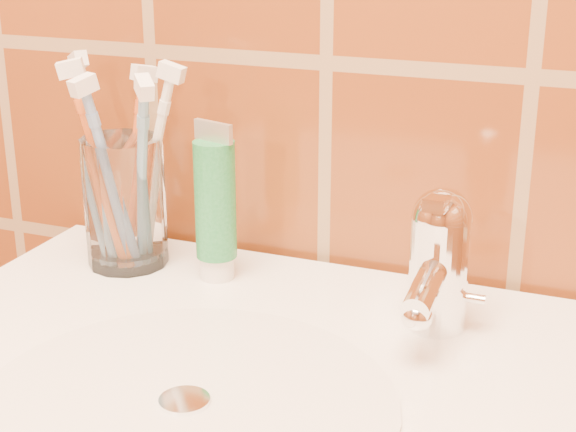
% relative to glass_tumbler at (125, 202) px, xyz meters
% --- Properties ---
extents(glass_tumbler, '(0.09, 0.09, 0.12)m').
position_rel_glass_tumbler_xyz_m(glass_tumbler, '(0.00, 0.00, 0.00)').
color(glass_tumbler, white).
rests_on(glass_tumbler, pedestal_sink).
extents(toothpaste_tube, '(0.04, 0.04, 0.15)m').
position_rel_glass_tumbler_xyz_m(toothpaste_tube, '(0.10, -0.00, 0.01)').
color(toothpaste_tube, white).
rests_on(toothpaste_tube, pedestal_sink).
extents(faucet, '(0.05, 0.11, 0.12)m').
position_rel_glass_tumbler_xyz_m(faucet, '(0.31, -0.03, 0.00)').
color(faucet, white).
rests_on(faucet, pedestal_sink).
extents(toothbrush_0, '(0.14, 0.14, 0.21)m').
position_rel_glass_tumbler_xyz_m(toothbrush_0, '(0.03, -0.02, 0.03)').
color(toothbrush_0, '#6998BB').
rests_on(toothbrush_0, glass_tumbler).
extents(toothbrush_1, '(0.08, 0.12, 0.21)m').
position_rel_glass_tumbler_xyz_m(toothbrush_1, '(0.00, -0.02, 0.03)').
color(toothbrush_1, '#6B8ABF').
rests_on(toothbrush_1, glass_tumbler).
extents(toothbrush_2, '(0.16, 0.15, 0.21)m').
position_rel_glass_tumbler_xyz_m(toothbrush_2, '(-0.04, 0.01, 0.03)').
color(toothbrush_2, '#79ABD7').
rests_on(toothbrush_2, glass_tumbler).
extents(toothbrush_3, '(0.08, 0.10, 0.20)m').
position_rel_glass_tumbler_xyz_m(toothbrush_3, '(-0.00, 0.02, 0.03)').
color(toothbrush_3, '#D45A25').
rests_on(toothbrush_3, glass_tumbler).
extents(toothbrush_4, '(0.08, 0.08, 0.20)m').
position_rel_glass_tumbler_xyz_m(toothbrush_4, '(0.02, 0.01, 0.03)').
color(toothbrush_4, white).
rests_on(toothbrush_4, glass_tumbler).
extents(toothbrush_5, '(0.10, 0.09, 0.21)m').
position_rel_glass_tumbler_xyz_m(toothbrush_5, '(-0.01, -0.02, 0.04)').
color(toothbrush_5, orange).
rests_on(toothbrush_5, glass_tumbler).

